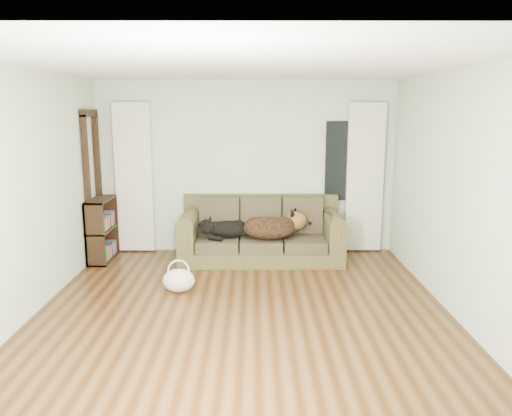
{
  "coord_description": "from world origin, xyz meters",
  "views": [
    {
      "loc": [
        0.13,
        -5.07,
        2.18
      ],
      "look_at": [
        0.15,
        1.6,
        0.85
      ],
      "focal_mm": 35.0,
      "sensor_mm": 36.0,
      "label": 1
    }
  ],
  "objects_px": {
    "sofa": "(261,230)",
    "dog_shepherd": "(272,229)",
    "dog_black_lab": "(226,229)",
    "tote_bag": "(179,279)",
    "bookshelf": "(102,227)"
  },
  "relations": [
    {
      "from": "dog_black_lab",
      "to": "tote_bag",
      "type": "xyz_separation_m",
      "value": [
        -0.5,
        -1.26,
        -0.32
      ]
    },
    {
      "from": "dog_black_lab",
      "to": "bookshelf",
      "type": "xyz_separation_m",
      "value": [
        -1.8,
        0.05,
        0.02
      ]
    },
    {
      "from": "dog_shepherd",
      "to": "dog_black_lab",
      "type": "bearing_deg",
      "value": -3.63
    },
    {
      "from": "sofa",
      "to": "dog_black_lab",
      "type": "height_order",
      "value": "sofa"
    },
    {
      "from": "dog_shepherd",
      "to": "tote_bag",
      "type": "bearing_deg",
      "value": 47.25
    },
    {
      "from": "sofa",
      "to": "dog_shepherd",
      "type": "xyz_separation_m",
      "value": [
        0.16,
        -0.1,
        0.04
      ]
    },
    {
      "from": "sofa",
      "to": "dog_black_lab",
      "type": "distance_m",
      "value": 0.52
    },
    {
      "from": "sofa",
      "to": "dog_shepherd",
      "type": "distance_m",
      "value": 0.19
    },
    {
      "from": "dog_black_lab",
      "to": "bookshelf",
      "type": "relative_size",
      "value": 0.64
    },
    {
      "from": "dog_shepherd",
      "to": "bookshelf",
      "type": "distance_m",
      "value": 2.47
    },
    {
      "from": "dog_black_lab",
      "to": "tote_bag",
      "type": "relative_size",
      "value": 1.5
    },
    {
      "from": "dog_black_lab",
      "to": "tote_bag",
      "type": "distance_m",
      "value": 1.4
    },
    {
      "from": "bookshelf",
      "to": "dog_black_lab",
      "type": "bearing_deg",
      "value": -9.38
    },
    {
      "from": "sofa",
      "to": "dog_shepherd",
      "type": "height_order",
      "value": "sofa"
    },
    {
      "from": "dog_black_lab",
      "to": "tote_bag",
      "type": "bearing_deg",
      "value": -108.52
    }
  ]
}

